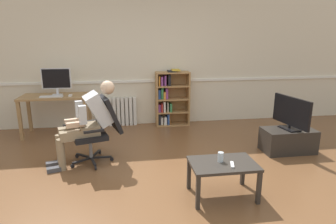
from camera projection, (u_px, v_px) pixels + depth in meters
name	position (u px, v px, depth m)	size (l,w,h in m)	color
ground_plane	(166.00, 181.00, 3.73)	(18.00, 18.00, 0.00)	brown
back_wall	(148.00, 60.00, 5.92)	(12.00, 0.13, 2.70)	beige
computer_desk	(56.00, 101.00, 5.37)	(1.23, 0.60, 0.76)	#9E7547
imac_monitor	(56.00, 79.00, 5.35)	(0.53, 0.14, 0.50)	silver
keyboard	(51.00, 96.00, 5.20)	(0.40, 0.12, 0.02)	white
computer_mouse	(70.00, 95.00, 5.26)	(0.06, 0.10, 0.03)	white
bookshelf	(170.00, 99.00, 5.99)	(0.70, 0.29, 1.17)	#AD7F4C
radiator	(117.00, 112.00, 5.99)	(0.83, 0.08, 0.59)	white
office_chair	(99.00, 127.00, 4.23)	(0.78, 0.66, 0.98)	black
person_seated	(87.00, 121.00, 4.13)	(1.03, 0.58, 1.20)	#937F60
tv_stand	(288.00, 140.00, 4.65)	(0.82, 0.44, 0.38)	#2D2823
tv_screen	(291.00, 113.00, 4.53)	(0.25, 0.78, 0.52)	black
coffee_table	(223.00, 167.00, 3.30)	(0.75, 0.50, 0.42)	#332D28
drinking_glass	(221.00, 157.00, 3.30)	(0.07, 0.07, 0.11)	silver
spare_remote	(232.00, 165.00, 3.21)	(0.04, 0.15, 0.02)	white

